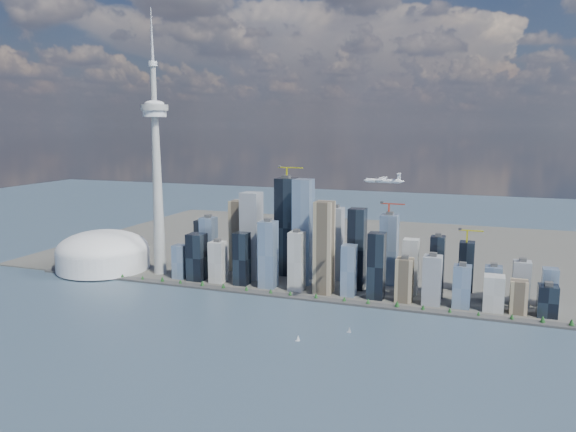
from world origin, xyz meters
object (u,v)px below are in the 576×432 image
(airplane, at_px, (383,180))
(sailboat_east, at_px, (349,331))
(needle_tower, at_px, (157,165))
(dome_stadium, at_px, (103,253))
(sailboat_west, at_px, (298,339))

(airplane, bearing_deg, sailboat_east, -127.05)
(needle_tower, bearing_deg, airplane, -16.63)
(needle_tower, height_order, dome_stadium, needle_tower)
(dome_stadium, relative_size, sailboat_east, 19.65)
(needle_tower, height_order, sailboat_east, needle_tower)
(needle_tower, distance_m, sailboat_east, 557.92)
(needle_tower, xyz_separation_m, airplane, (504.48, -150.69, -0.99))
(dome_stadium, height_order, airplane, airplane)
(needle_tower, bearing_deg, sailboat_east, -23.15)
(dome_stadium, xyz_separation_m, sailboat_west, (542.33, -249.64, -36.03))
(dome_stadium, bearing_deg, airplane, -12.31)
(dome_stadium, bearing_deg, sailboat_west, -24.72)
(airplane, xyz_separation_m, sailboat_east, (-38.18, -48.65, -231.58))
(airplane, relative_size, sailboat_east, 6.26)
(needle_tower, xyz_separation_m, sailboat_east, (466.31, -199.34, -232.57))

